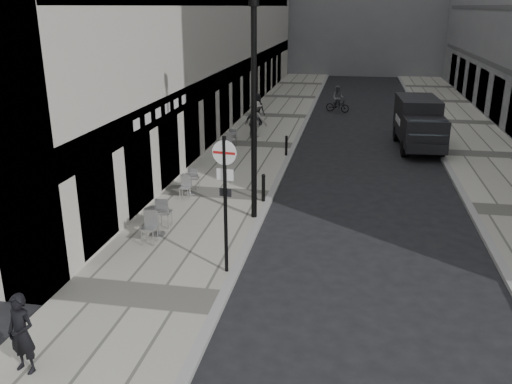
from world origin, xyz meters
TOP-DOWN VIEW (x-y plane):
  - ground at (0.00, 0.00)m, footprint 120.00×120.00m
  - sidewalk at (-2.00, 18.00)m, footprint 4.00×60.00m
  - far_sidewalk at (9.00, 18.00)m, footprint 4.00×60.00m
  - walking_man at (-3.01, -0.39)m, footprint 0.65×0.50m
  - sign_post at (-0.20, 4.27)m, footprint 0.62×0.14m
  - lamppost at (-0.20, 8.20)m, footprint 0.31×0.31m
  - bollard_near at (-0.15, 9.74)m, footprint 0.12×0.12m
  - bollard_far at (-0.15, 16.09)m, footprint 0.12×0.12m
  - panel_van at (5.99, 19.09)m, footprint 2.15×5.20m
  - cyclist at (1.74, 28.14)m, footprint 1.69×1.02m
  - pedestrian_a at (-2.31, 19.29)m, footprint 1.00×0.69m
  - pedestrian_b at (-2.22, 19.52)m, footprint 1.35×0.94m
  - pedestrian_c at (-2.70, 22.60)m, footprint 0.99×0.75m
  - cafe_table_near at (-2.80, 6.21)m, footprint 0.76×1.71m
  - cafe_table_mid at (-2.95, 10.04)m, footprint 0.66×1.49m
  - cafe_table_far at (-3.00, 17.05)m, footprint 0.65×1.46m

SIDE VIEW (x-z plane):
  - ground at x=0.00m, z-range 0.00..0.00m
  - sidewalk at x=-2.00m, z-range 0.00..0.12m
  - far_sidewalk at x=9.00m, z-range 0.00..0.12m
  - cafe_table_far at x=-3.00m, z-range 0.13..0.96m
  - cafe_table_mid at x=-2.95m, z-range 0.13..0.97m
  - bollard_far at x=-0.15m, z-range 0.12..0.99m
  - bollard_near at x=-0.15m, z-range 0.12..1.06m
  - cafe_table_near at x=-2.80m, z-range 0.13..1.10m
  - cyclist at x=1.74m, z-range -0.19..1.53m
  - pedestrian_a at x=-2.31m, z-range 0.12..1.69m
  - walking_man at x=-3.01m, z-range 0.12..1.72m
  - pedestrian_c at x=-2.70m, z-range 0.12..1.93m
  - pedestrian_b at x=-2.22m, z-range 0.12..2.02m
  - panel_van at x=5.99m, z-range 0.15..2.55m
  - sign_post at x=-0.20m, z-range 0.63..4.24m
  - lamppost at x=-0.20m, z-range 0.51..7.46m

